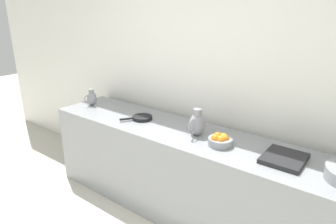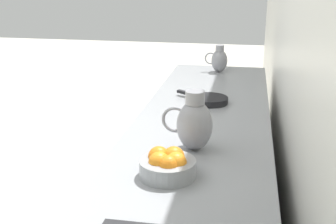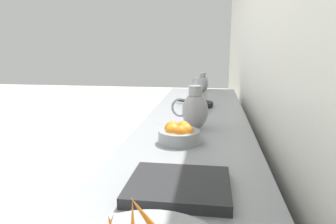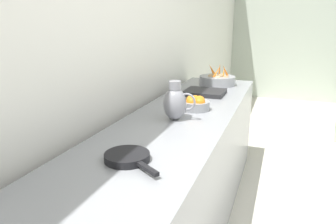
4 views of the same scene
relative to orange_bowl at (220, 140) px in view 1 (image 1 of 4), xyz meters
name	(u,v)px [view 1 (image 1 of 4)]	position (x,y,z in m)	size (l,w,h in m)	color
tile_wall_left	(271,69)	(-0.50, 0.20, 0.56)	(0.10, 8.96, 3.00)	white
prep_counter	(192,176)	(-0.06, -0.30, -0.49)	(0.67, 3.28, 0.89)	gray
orange_bowl	(220,140)	(0.00, 0.00, 0.00)	(0.21, 0.21, 0.10)	gray
metal_pitcher_tall	(197,124)	(-0.06, -0.27, 0.07)	(0.21, 0.15, 0.25)	gray
metal_pitcher_short	(92,98)	(-0.06, -1.75, 0.04)	(0.17, 0.12, 0.20)	gray
counter_sink_basin	(284,158)	(-0.06, 0.52, -0.03)	(0.34, 0.30, 0.04)	#232326
skillet_on_counter	(142,118)	(-0.06, -0.95, -0.03)	(0.31, 0.25, 0.03)	black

